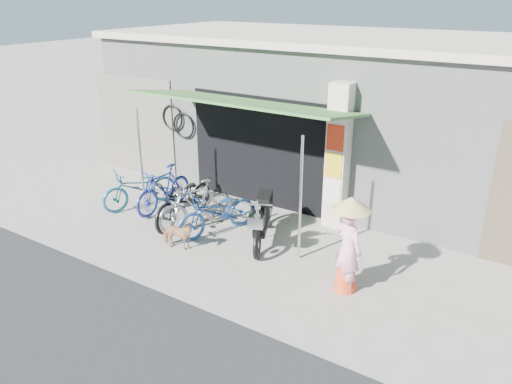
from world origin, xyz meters
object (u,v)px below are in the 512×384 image
Objects in this scene: bike_silver at (196,205)px; street_dog at (177,236)px; bike_blue at (164,189)px; moped at (262,217)px; bike_teal at (140,188)px; bike_navy at (218,212)px; bike_black at (184,200)px; nun at (348,245)px.

bike_silver is 0.98m from street_dog.
moped is (2.66, -0.07, -0.01)m from bike_blue.
bike_teal is 1.03× the size of bike_silver.
moped is (0.92, 0.23, 0.03)m from bike_navy.
bike_black is at bearing 160.72° from moped.
bike_navy is (1.74, -0.31, -0.03)m from bike_blue.
bike_teal is 1.07× the size of nun.
street_dog is 1.68m from moped.
street_dog is (-0.25, -0.95, -0.19)m from bike_navy.
moped is 1.09× the size of nun.
street_dog is at bearing -83.60° from bike_navy.
nun is (5.32, -0.66, 0.37)m from bike_teal.
bike_black is 1.07× the size of moped.
nun reaches higher than moped.
bike_teal is at bearing -162.24° from bike_navy.
bike_silver reaches higher than bike_black.
bike_teal is at bearing 157.26° from moped.
bike_silver is at bearing -15.10° from bike_blue.
bike_navy is 0.99× the size of moped.
moped is (1.85, 0.17, -0.02)m from bike_black.
bike_silver is 0.53m from bike_navy.
street_dog is (0.27, -0.91, -0.24)m from bike_silver.
moped is 2.25m from nun.
bike_navy is 0.95m from moped.
moped is at bearing -0.53° from bike_blue.
bike_silver is 3.59m from nun.
bike_black is at bearing -173.29° from bike_silver.
bike_blue is at bearing 37.49° from bike_teal.
bike_black is at bearing 17.42° from bike_teal.
bike_teal is 0.91× the size of bike_black.
bike_navy is (2.30, -0.13, 0.00)m from bike_teal.
bike_teal is 5.37m from nun.
bike_blue is 0.93× the size of bike_navy.
bike_blue is at bearing -174.32° from bike_silver.
bike_navy is at bearing -29.57° from street_dog.
street_dog is at bearing -159.22° from moped.
street_dog is 0.40× the size of nun.
bike_black reaches higher than bike_teal.
bike_teal is at bearing 14.90° from nun.
nun is at bearing 14.17° from bike_silver.
bike_black is at bearing -162.88° from bike_navy.
nun is at bearing -44.34° from moped.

